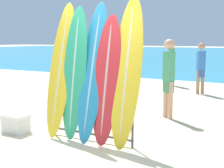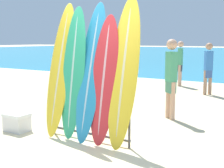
{
  "view_description": "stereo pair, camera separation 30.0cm",
  "coord_description": "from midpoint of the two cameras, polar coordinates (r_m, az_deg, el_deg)",
  "views": [
    {
      "loc": [
        2.68,
        -4.04,
        1.79
      ],
      "look_at": [
        -0.24,
        1.31,
        0.92
      ],
      "focal_mm": 50.0,
      "sensor_mm": 36.0,
      "label": 1
    },
    {
      "loc": [
        2.94,
        -3.89,
        1.79
      ],
      "look_at": [
        -0.24,
        1.31,
        0.92
      ],
      "focal_mm": 50.0,
      "sensor_mm": 36.0,
      "label": 2
    }
  ],
  "objects": [
    {
      "name": "surfboard_slot_2",
      "position": [
        5.49,
        -5.13,
        2.26
      ],
      "size": [
        0.48,
        0.71,
        2.47
      ],
      "color": "teal",
      "rests_on": "ground_plane"
    },
    {
      "name": "cooler_box",
      "position": [
        6.42,
        -18.48,
        -6.85
      ],
      "size": [
        0.48,
        0.35,
        0.35
      ],
      "color": "silver",
      "rests_on": "ground_plane"
    },
    {
      "name": "person_mid_beach",
      "position": [
        10.63,
        15.17,
        3.16
      ],
      "size": [
        0.29,
        0.28,
        1.69
      ],
      "rotation": [
        0.0,
        0.0,
        3.89
      ],
      "color": "#A87A5B",
      "rests_on": "ground_plane"
    },
    {
      "name": "surfboard_slot_1",
      "position": [
        5.67,
        -8.37,
        2.03
      ],
      "size": [
        0.49,
        0.45,
        2.4
      ],
      "color": "#289E70",
      "rests_on": "ground_plane"
    },
    {
      "name": "surfboard_rack",
      "position": [
        5.58,
        -5.51,
        -5.48
      ],
      "size": [
        1.69,
        0.04,
        0.9
      ],
      "color": "#47474C",
      "rests_on": "ground_plane"
    },
    {
      "name": "person_near_water",
      "position": [
        12.37,
        10.23,
        4.08
      ],
      "size": [
        0.23,
        0.29,
        1.74
      ],
      "rotation": [
        0.0,
        0.0,
        4.86
      ],
      "color": "tan",
      "rests_on": "ground_plane"
    },
    {
      "name": "person_far_left",
      "position": [
        7.14,
        9.13,
        1.54
      ],
      "size": [
        0.31,
        0.29,
        1.81
      ],
      "rotation": [
        0.0,
        0.0,
        5.6
      ],
      "color": "tan",
      "rests_on": "ground_plane"
    },
    {
      "name": "surfboard_slot_4",
      "position": [
        5.14,
        1.06,
        2.19
      ],
      "size": [
        0.52,
        0.61,
        2.52
      ],
      "color": "yellow",
      "rests_on": "ground_plane"
    },
    {
      "name": "ground_plane",
      "position": [
        5.18,
        -6.41,
        -12.17
      ],
      "size": [
        160.0,
        160.0,
        0.0
      ],
      "primitive_type": "plane",
      "color": "beige"
    },
    {
      "name": "surfboard_slot_0",
      "position": [
        5.9,
        -10.79,
        2.67
      ],
      "size": [
        0.49,
        0.71,
        2.49
      ],
      "color": "yellow",
      "rests_on": "ground_plane"
    },
    {
      "name": "surfboard_slot_3",
      "position": [
        5.3,
        -2.61,
        0.78
      ],
      "size": [
        0.51,
        0.49,
        2.23
      ],
      "color": "red",
      "rests_on": "ground_plane"
    }
  ]
}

